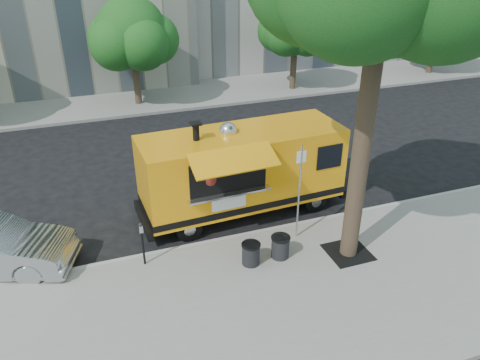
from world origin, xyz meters
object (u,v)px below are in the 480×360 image
object	(u,v)px
far_tree_b	(132,33)
trash_bin_left	(251,253)
trash_bin_right	(280,246)
food_truck	(242,170)
sign_post	(299,187)
parking_meter	(142,239)
far_tree_c	(296,26)
far_tree_d	(440,13)

from	to	relation	value
far_tree_b	trash_bin_left	bearing A→B (deg)	-87.02
far_tree_b	trash_bin_left	world-z (taller)	far_tree_b
trash_bin_left	trash_bin_right	size ratio (longest dim) A/B	0.98
food_truck	sign_post	bearing A→B (deg)	-67.54
parking_meter	food_truck	distance (m)	4.08
far_tree_c	trash_bin_left	world-z (taller)	far_tree_c
far_tree_b	trash_bin_right	distance (m)	15.47
far_tree_c	far_tree_d	distance (m)	10.00
far_tree_d	parking_meter	world-z (taller)	far_tree_d
far_tree_c	parking_meter	distance (m)	17.82
far_tree_b	trash_bin_right	size ratio (longest dim) A/B	8.33
far_tree_c	far_tree_d	world-z (taller)	far_tree_d
trash_bin_right	far_tree_b	bearing A→B (deg)	96.36
far_tree_d	far_tree_b	bearing A→B (deg)	179.70
trash_bin_right	food_truck	bearing A→B (deg)	92.42
trash_bin_right	parking_meter	bearing A→B (deg)	165.37
sign_post	parking_meter	bearing A→B (deg)	177.48
sign_post	parking_meter	xyz separation A→B (m)	(-4.55, 0.20, -0.87)
parking_meter	trash_bin_right	size ratio (longest dim) A/B	2.02
far_tree_b	far_tree_c	size ratio (longest dim) A/B	1.06
trash_bin_left	parking_meter	bearing A→B (deg)	160.71
food_truck	trash_bin_right	world-z (taller)	food_truck
far_tree_d	trash_bin_left	world-z (taller)	far_tree_d
food_truck	trash_bin_right	distance (m)	3.07
far_tree_b	food_truck	bearing A→B (deg)	-82.71
far_tree_c	parking_meter	world-z (taller)	far_tree_c
parking_meter	trash_bin_right	bearing A→B (deg)	-14.63
food_truck	trash_bin_left	distance (m)	3.18
food_truck	far_tree_b	bearing A→B (deg)	94.54
food_truck	far_tree_d	bearing A→B (deg)	31.84
sign_post	trash_bin_right	xyz separation A→B (m)	(-0.88, -0.76, -1.35)
far_tree_c	sign_post	bearing A→B (deg)	-114.81
far_tree_d	parking_meter	size ratio (longest dim) A/B	4.23
trash_bin_left	trash_bin_right	xyz separation A→B (m)	(0.89, 0.02, 0.01)
far_tree_c	sign_post	world-z (taller)	far_tree_c
far_tree_d	trash_bin_right	bearing A→B (deg)	-139.29
far_tree_c	parking_meter	bearing A→B (deg)	-128.66
far_tree_d	trash_bin_right	size ratio (longest dim) A/B	8.55
far_tree_b	parking_meter	distance (m)	14.48
sign_post	parking_meter	size ratio (longest dim) A/B	2.25
sign_post	food_truck	bearing A→B (deg)	115.21
far_tree_b	food_truck	size ratio (longest dim) A/B	0.80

